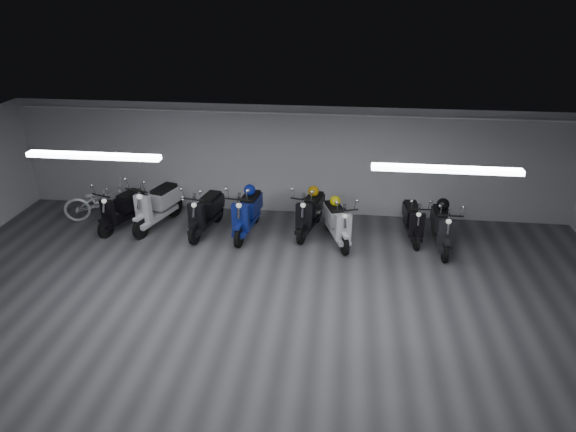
# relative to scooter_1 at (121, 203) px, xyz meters

# --- Properties ---
(floor) EXTENTS (14.00, 10.00, 0.01)m
(floor) POSITION_rel_scooter_1_xyz_m (3.94, -3.61, -0.66)
(floor) COLOR #3C3C3F
(floor) RESTS_ON ground
(ceiling) EXTENTS (14.00, 10.00, 0.01)m
(ceiling) POSITION_rel_scooter_1_xyz_m (3.94, -3.61, 2.15)
(ceiling) COLOR gray
(ceiling) RESTS_ON ground
(back_wall) EXTENTS (14.00, 0.01, 2.80)m
(back_wall) POSITION_rel_scooter_1_xyz_m (3.94, 1.39, 0.75)
(back_wall) COLOR #AEAEB1
(back_wall) RESTS_ON ground
(fluor_strip_left) EXTENTS (2.40, 0.18, 0.08)m
(fluor_strip_left) POSITION_rel_scooter_1_xyz_m (0.94, -2.61, 2.09)
(fluor_strip_left) COLOR white
(fluor_strip_left) RESTS_ON ceiling
(fluor_strip_right) EXTENTS (2.40, 0.18, 0.08)m
(fluor_strip_right) POSITION_rel_scooter_1_xyz_m (6.94, -2.61, 2.09)
(fluor_strip_right) COLOR white
(fluor_strip_right) RESTS_ON ceiling
(conduit) EXTENTS (13.60, 0.05, 0.05)m
(conduit) POSITION_rel_scooter_1_xyz_m (3.94, 1.31, 1.97)
(conduit) COLOR white
(conduit) RESTS_ON back_wall
(scooter_1) EXTENTS (1.14, 1.85, 1.31)m
(scooter_1) POSITION_rel_scooter_1_xyz_m (0.00, 0.00, 0.00)
(scooter_1) COLOR black
(scooter_1) RESTS_ON floor
(scooter_2) EXTENTS (1.22, 2.12, 1.49)m
(scooter_2) POSITION_rel_scooter_1_xyz_m (0.84, 0.13, 0.09)
(scooter_2) COLOR silver
(scooter_2) RESTS_ON floor
(scooter_3) EXTENTS (0.96, 1.92, 1.37)m
(scooter_3) POSITION_rel_scooter_1_xyz_m (2.09, -0.03, 0.03)
(scooter_3) COLOR black
(scooter_3) RESTS_ON floor
(scooter_4) EXTENTS (0.86, 1.99, 1.44)m
(scooter_4) POSITION_rel_scooter_1_xyz_m (3.08, -0.01, 0.06)
(scooter_4) COLOR navy
(scooter_4) RESTS_ON floor
(scooter_5) EXTENTS (1.02, 1.92, 1.36)m
(scooter_5) POSITION_rel_scooter_1_xyz_m (4.55, 0.25, 0.03)
(scooter_5) COLOR black
(scooter_5) RESTS_ON floor
(scooter_6) EXTENTS (1.11, 1.85, 1.31)m
(scooter_6) POSITION_rel_scooter_1_xyz_m (5.21, -0.17, -0.00)
(scooter_6) COLOR silver
(scooter_6) RESTS_ON floor
(scooter_7) EXTENTS (0.67, 1.67, 1.22)m
(scooter_7) POSITION_rel_scooter_1_xyz_m (6.95, 0.21, -0.05)
(scooter_7) COLOR black
(scooter_7) RESTS_ON floor
(scooter_9) EXTENTS (0.60, 1.80, 1.34)m
(scooter_9) POSITION_rel_scooter_1_xyz_m (7.54, -0.20, 0.01)
(scooter_9) COLOR black
(scooter_9) RESTS_ON floor
(bicycle) EXTENTS (1.95, 1.29, 1.19)m
(bicycle) POSITION_rel_scooter_1_xyz_m (-0.70, 0.42, -0.06)
(bicycle) COLOR white
(bicycle) RESTS_ON floor
(helmet_0) EXTENTS (0.24, 0.24, 0.24)m
(helmet_0) POSITION_rel_scooter_1_xyz_m (5.13, 0.06, 0.28)
(helmet_0) COLOR #D2C80C
(helmet_0) RESTS_ON scooter_6
(helmet_1) EXTENTS (0.29, 0.29, 0.29)m
(helmet_1) POSITION_rel_scooter_1_xyz_m (7.54, 0.05, 0.32)
(helmet_1) COLOR black
(helmet_1) RESTS_ON scooter_9
(helmet_2) EXTENTS (0.27, 0.27, 0.27)m
(helmet_2) POSITION_rel_scooter_1_xyz_m (3.11, 0.26, 0.37)
(helmet_2) COLOR #0D1E96
(helmet_2) RESTS_ON scooter_4
(helmet_3) EXTENTS (0.26, 0.26, 0.26)m
(helmet_3) POSITION_rel_scooter_1_xyz_m (4.61, 0.50, 0.32)
(helmet_3) COLOR #C1880B
(helmet_3) RESTS_ON scooter_5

